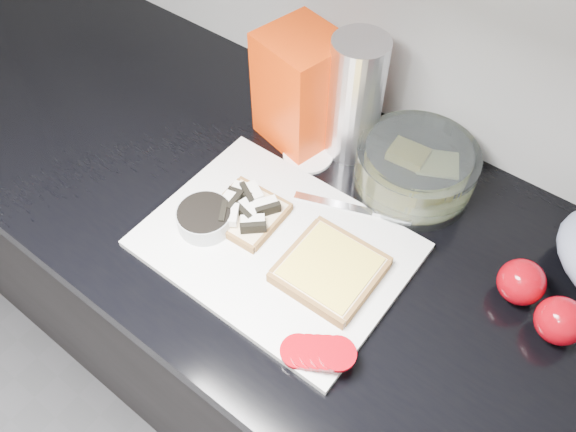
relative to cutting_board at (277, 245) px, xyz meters
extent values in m
cube|color=black|center=(0.14, 0.08, -0.48)|extent=(3.50, 0.60, 0.86)
cube|color=black|center=(0.14, 0.08, -0.03)|extent=(3.50, 0.64, 0.04)
cube|color=silver|center=(0.00, 0.00, 0.00)|extent=(0.40, 0.30, 0.01)
cube|color=beige|center=(-0.07, 0.01, 0.01)|extent=(0.11, 0.11, 0.01)
cube|color=white|center=(-0.10, 0.04, 0.03)|extent=(0.04, 0.03, 0.01)
cube|color=black|center=(-0.10, 0.04, 0.03)|extent=(0.04, 0.02, 0.02)
cube|color=white|center=(-0.08, 0.04, 0.03)|extent=(0.04, 0.04, 0.01)
cube|color=black|center=(-0.08, 0.04, 0.03)|extent=(0.04, 0.03, 0.02)
cube|color=white|center=(-0.05, 0.04, 0.03)|extent=(0.04, 0.04, 0.01)
cube|color=black|center=(-0.05, 0.04, 0.03)|extent=(0.03, 0.04, 0.02)
cube|color=white|center=(-0.10, 0.01, 0.03)|extent=(0.03, 0.04, 0.01)
cube|color=black|center=(-0.10, 0.01, 0.03)|extent=(0.01, 0.04, 0.02)
cube|color=white|center=(-0.07, 0.01, 0.03)|extent=(0.04, 0.03, 0.01)
cube|color=black|center=(-0.07, 0.01, 0.03)|extent=(0.04, 0.02, 0.02)
cube|color=white|center=(-0.04, 0.00, 0.03)|extent=(0.04, 0.04, 0.01)
cube|color=black|center=(-0.04, 0.00, 0.03)|extent=(0.04, 0.03, 0.02)
cube|color=white|center=(-0.08, -0.02, 0.03)|extent=(0.04, 0.04, 0.01)
cube|color=black|center=(-0.08, -0.02, 0.03)|extent=(0.03, 0.04, 0.02)
cube|color=beige|center=(0.10, 0.00, 0.02)|extent=(0.14, 0.14, 0.02)
cube|color=yellow|center=(0.10, 0.00, 0.03)|extent=(0.12, 0.12, 0.00)
cylinder|color=#9F030D|center=(0.14, -0.13, 0.01)|extent=(0.06, 0.06, 0.01)
cylinder|color=#9F030D|center=(0.15, -0.12, 0.01)|extent=(0.05, 0.05, 0.01)
cylinder|color=#9F030D|center=(0.16, -0.12, 0.02)|extent=(0.06, 0.06, 0.01)
cylinder|color=#9F030D|center=(0.17, -0.11, 0.02)|extent=(0.06, 0.06, 0.01)
cylinder|color=#9F030D|center=(0.19, -0.10, 0.02)|extent=(0.07, 0.07, 0.01)
cube|color=silver|center=(0.03, 0.12, 0.01)|extent=(0.13, 0.06, 0.00)
cube|color=silver|center=(0.12, 0.15, 0.01)|extent=(0.06, 0.03, 0.01)
cylinder|color=#A5AAAA|center=(-0.11, -0.04, 0.02)|extent=(0.09, 0.09, 0.04)
cylinder|color=black|center=(-0.11, -0.04, 0.03)|extent=(0.09, 0.09, 0.01)
cylinder|color=white|center=(-0.08, 0.19, 0.00)|extent=(0.11, 0.11, 0.01)
cylinder|color=silver|center=(0.10, 0.24, 0.04)|extent=(0.20, 0.20, 0.08)
cube|color=yellow|center=(0.09, 0.24, 0.03)|extent=(0.07, 0.05, 0.04)
cube|color=#F7F293|center=(0.14, 0.26, 0.01)|extent=(0.09, 0.08, 0.02)
cube|color=#F92104|center=(-0.13, 0.23, 0.10)|extent=(0.16, 0.15, 0.21)
cylinder|color=silver|center=(-0.03, 0.26, 0.11)|extent=(0.09, 0.09, 0.23)
sphere|color=#9F030D|center=(0.34, 0.15, 0.03)|extent=(0.07, 0.07, 0.07)
sphere|color=#9F030D|center=(0.40, 0.12, 0.03)|extent=(0.07, 0.07, 0.07)
camera|label=1|loc=(0.33, -0.40, 0.73)|focal=35.00mm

